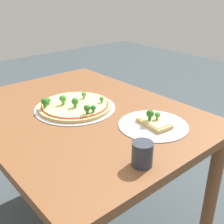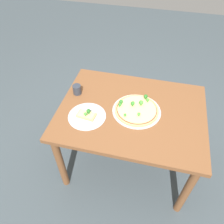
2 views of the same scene
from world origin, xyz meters
name	(u,v)px [view 1 (image 1 of 2)]	position (x,y,z in m)	size (l,w,h in m)	color
dining_table	(81,129)	(0.00, 0.00, 0.62)	(1.13, 0.86, 0.72)	brown
pizza_tray_whole	(76,105)	(0.04, 0.00, 0.73)	(0.37, 0.37, 0.07)	#B7B7BC
pizza_tray_slice	(153,123)	(-0.32, -0.14, 0.73)	(0.29, 0.29, 0.07)	#B7B7BC
drinking_cup	(142,154)	(-0.48, 0.09, 0.76)	(0.07, 0.07, 0.08)	#2D333D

